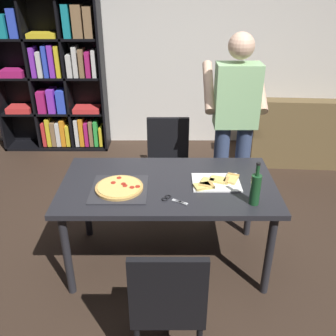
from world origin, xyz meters
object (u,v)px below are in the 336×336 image
(dining_table, at_px, (168,192))
(kitchen_scissors, at_px, (171,199))
(bookshelf, at_px, (54,77))
(pepperoni_pizza_on_tray, at_px, (119,188))
(chair_far_side, at_px, (168,158))
(chair_near_camera, at_px, (168,300))
(wine_bottle, at_px, (255,189))
(couch, at_px, (316,136))
(person_serving_pizza, at_px, (235,120))

(dining_table, height_order, kitchen_scissors, kitchen_scissors)
(bookshelf, distance_m, pepperoni_pizza_on_tray, 2.72)
(kitchen_scissors, bearing_deg, chair_far_side, 91.04)
(chair_near_camera, xyz_separation_m, wine_bottle, (0.59, 0.64, 0.36))
(couch, distance_m, kitchen_scissors, 2.94)
(chair_near_camera, relative_size, pepperoni_pizza_on_tray, 2.19)
(dining_table, height_order, bookshelf, bookshelf)
(bookshelf, bearing_deg, couch, -6.55)
(wine_bottle, bearing_deg, kitchen_scissors, 175.48)
(bookshelf, xyz_separation_m, wine_bottle, (2.07, -2.66, -0.09))
(person_serving_pizza, bearing_deg, couch, 44.70)
(person_serving_pizza, bearing_deg, pepperoni_pizza_on_tray, -139.95)
(chair_near_camera, bearing_deg, bookshelf, 114.18)
(dining_table, xyz_separation_m, pepperoni_pizza_on_tray, (-0.36, -0.10, 0.09))
(pepperoni_pizza_on_tray, bearing_deg, chair_far_side, 70.72)
(chair_far_side, bearing_deg, bookshelf, 135.53)
(couch, relative_size, wine_bottle, 5.56)
(dining_table, bearing_deg, couch, 46.35)
(wine_bottle, bearing_deg, pepperoni_pizza_on_tray, 169.07)
(chair_far_side, bearing_deg, couch, 29.33)
(chair_far_side, bearing_deg, wine_bottle, -63.83)
(pepperoni_pizza_on_tray, xyz_separation_m, kitchen_scissors, (0.38, -0.14, -0.01))
(person_serving_pizza, bearing_deg, bookshelf, 141.15)
(chair_far_side, height_order, wine_bottle, wine_bottle)
(chair_far_side, bearing_deg, dining_table, -90.00)
(dining_table, bearing_deg, chair_near_camera, -90.00)
(chair_near_camera, relative_size, person_serving_pizza, 0.51)
(wine_bottle, bearing_deg, chair_far_side, 116.17)
(bookshelf, height_order, wine_bottle, bookshelf)
(bookshelf, xyz_separation_m, kitchen_scissors, (1.50, -2.61, -0.21))
(dining_table, relative_size, bookshelf, 0.83)
(dining_table, relative_size, chair_far_side, 1.80)
(dining_table, bearing_deg, chair_far_side, 90.00)
(dining_table, height_order, person_serving_pizza, person_serving_pizza)
(chair_near_camera, xyz_separation_m, person_serving_pizza, (0.60, 1.62, 0.49))
(bookshelf, height_order, person_serving_pizza, bookshelf)
(bookshelf, relative_size, person_serving_pizza, 1.11)
(dining_table, relative_size, pepperoni_pizza_on_tray, 3.94)
(dining_table, height_order, wine_bottle, wine_bottle)
(bookshelf, distance_m, wine_bottle, 3.37)
(chair_far_side, xyz_separation_m, couch, (1.90, 1.07, -0.21))
(chair_far_side, distance_m, couch, 2.18)
(couch, relative_size, bookshelf, 0.90)
(chair_far_side, height_order, pepperoni_pizza_on_tray, chair_far_side)
(person_serving_pizza, relative_size, kitchen_scissors, 9.08)
(chair_far_side, bearing_deg, kitchen_scissors, -88.96)
(chair_far_side, relative_size, person_serving_pizza, 0.51)
(wine_bottle, relative_size, kitchen_scissors, 1.64)
(chair_far_side, height_order, person_serving_pizza, person_serving_pizza)
(bookshelf, distance_m, person_serving_pizza, 2.67)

